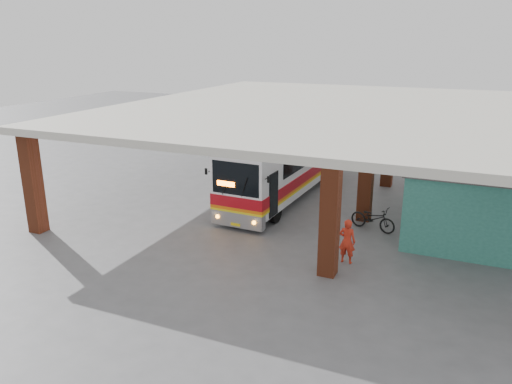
{
  "coord_description": "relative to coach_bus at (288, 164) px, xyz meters",
  "views": [
    {
      "loc": [
        7.08,
        -18.59,
        7.97
      ],
      "look_at": [
        -1.06,
        0.0,
        1.67
      ],
      "focal_mm": 35.0,
      "sensor_mm": 36.0,
      "label": 1
    }
  ],
  "objects": [
    {
      "name": "shop_building",
      "position": [
        8.97,
        -1.13,
        -0.14
      ],
      "size": [
        5.2,
        8.2,
        3.11
      ],
      "color": "#2D7062",
      "rests_on": "ground"
    },
    {
      "name": "ground",
      "position": [
        1.48,
        -5.13,
        -1.71
      ],
      "size": [
        90.0,
        90.0,
        0.0
      ],
      "primitive_type": "plane",
      "color": "#515154",
      "rests_on": "ground"
    },
    {
      "name": "pedestrian",
      "position": [
        4.85,
        -6.93,
        -0.86
      ],
      "size": [
        0.64,
        0.43,
        1.7
      ],
      "primitive_type": "imported",
      "rotation": [
        0.0,
        0.0,
        3.1
      ],
      "color": "red",
      "rests_on": "ground"
    },
    {
      "name": "motorcycle",
      "position": [
        5.1,
        -3.26,
        -1.17
      ],
      "size": [
        2.16,
        1.23,
        1.07
      ],
      "primitive_type": "imported",
      "rotation": [
        0.0,
        0.0,
        1.3
      ],
      "color": "black",
      "rests_on": "ground"
    },
    {
      "name": "red_chair",
      "position": [
        5.92,
        3.66,
        -1.36
      ],
      "size": [
        0.5,
        0.5,
        0.76
      ],
      "rotation": [
        0.0,
        0.0,
        -0.31
      ],
      "color": "red",
      "rests_on": "ground"
    },
    {
      "name": "brick_columns",
      "position": [
        2.91,
        -0.13,
        0.47
      ],
      "size": [
        20.1,
        21.6,
        4.35
      ],
      "color": "brown",
      "rests_on": "ground"
    },
    {
      "name": "coach_bus",
      "position": [
        0.0,
        0.0,
        0.0
      ],
      "size": [
        2.93,
        11.89,
        3.44
      ],
      "rotation": [
        0.0,
        0.0,
        -0.04
      ],
      "color": "white",
      "rests_on": "ground"
    },
    {
      "name": "canopy_roof",
      "position": [
        1.98,
        1.37,
        2.79
      ],
      "size": [
        21.0,
        23.0,
        0.3
      ],
      "primitive_type": "cube",
      "color": "beige",
      "rests_on": "brick_columns"
    }
  ]
}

